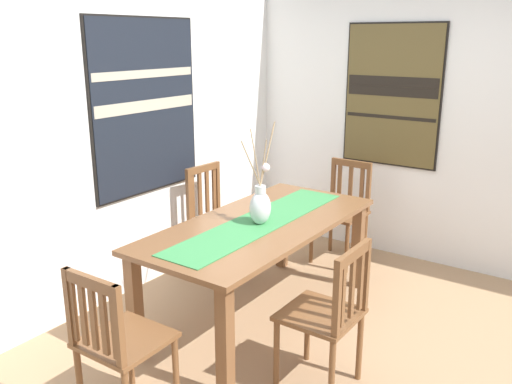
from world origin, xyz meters
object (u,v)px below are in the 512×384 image
at_px(chair_2, 342,210).
at_px(chair_3, 328,314).
at_px(chair_0, 215,217).
at_px(painting_on_side_wall, 392,96).
at_px(painting_on_back_wall, 146,107).
at_px(centerpiece_vase, 260,205).
at_px(chair_1, 117,340).
at_px(dining_table, 260,236).

xyz_separation_m(chair_2, chair_3, (-1.78, -0.78, -0.00)).
relative_size(chair_0, painting_on_side_wall, 0.74).
relative_size(chair_3, painting_on_side_wall, 0.72).
distance_m(painting_on_back_wall, painting_on_side_wall, 2.19).
xyz_separation_m(centerpiece_vase, chair_0, (0.50, 0.83, -0.39)).
height_order(centerpiece_vase, chair_1, centerpiece_vase).
xyz_separation_m(chair_0, chair_2, (0.85, -0.81, -0.01)).
relative_size(chair_1, painting_on_side_wall, 0.71).
xyz_separation_m(chair_3, painting_on_side_wall, (2.19, 0.54, 1.02)).
bearing_deg(chair_1, chair_2, 0.26).
height_order(chair_1, chair_3, chair_3).
bearing_deg(chair_3, painting_on_side_wall, 13.89).
distance_m(dining_table, centerpiece_vase, 0.25).
bearing_deg(chair_0, chair_2, -43.48).
height_order(chair_2, painting_on_back_wall, painting_on_back_wall).
xyz_separation_m(centerpiece_vase, painting_on_back_wall, (0.06, 1.14, 0.59)).
relative_size(centerpiece_vase, painting_on_side_wall, 0.55).
relative_size(chair_0, chair_2, 1.02).
distance_m(chair_2, painting_on_back_wall, 1.98).
height_order(chair_3, painting_on_back_wall, painting_on_back_wall).
distance_m(dining_table, chair_3, 0.93).
height_order(chair_1, painting_on_side_wall, painting_on_side_wall).
xyz_separation_m(dining_table, chair_2, (1.32, -0.01, -0.16)).
relative_size(centerpiece_vase, chair_1, 0.78).
height_order(chair_3, painting_on_side_wall, painting_on_side_wall).
bearing_deg(chair_0, dining_table, -120.39).
bearing_deg(chair_0, chair_3, -120.32).
distance_m(chair_1, chair_2, 2.67).
height_order(chair_0, chair_2, chair_0).
bearing_deg(painting_on_back_wall, chair_3, -104.25).
bearing_deg(centerpiece_vase, dining_table, 35.61).
distance_m(chair_0, painting_on_side_wall, 1.92).
height_order(chair_0, painting_on_back_wall, painting_on_back_wall).
height_order(painting_on_back_wall, painting_on_side_wall, painting_on_back_wall).
height_order(chair_1, painting_on_back_wall, painting_on_back_wall).
xyz_separation_m(dining_table, painting_on_side_wall, (1.73, -0.25, 0.85)).
bearing_deg(chair_1, painting_on_side_wall, -4.20).
distance_m(dining_table, painting_on_side_wall, 1.95).
relative_size(centerpiece_vase, chair_2, 0.76).
bearing_deg(chair_3, centerpiece_vase, 60.93).
height_order(centerpiece_vase, chair_0, centerpiece_vase).
bearing_deg(chair_2, dining_table, 179.70).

